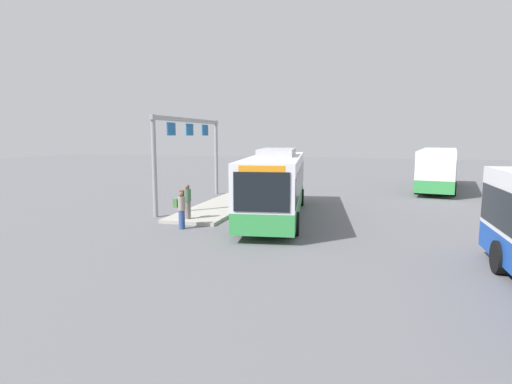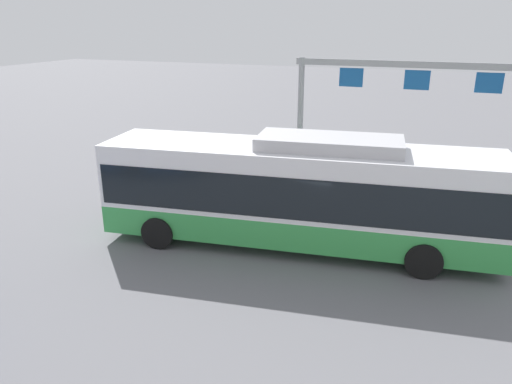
{
  "view_description": "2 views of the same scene",
  "coord_description": "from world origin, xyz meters",
  "px_view_note": "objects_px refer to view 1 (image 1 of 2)",
  "views": [
    {
      "loc": [
        20.75,
        4.65,
        4.13
      ],
      "look_at": [
        2.03,
        -0.48,
        1.52
      ],
      "focal_mm": 29.41,
      "sensor_mm": 36.0,
      "label": 1
    },
    {
      "loc": [
        -3.83,
        13.24,
        6.56
      ],
      "look_at": [
        1.63,
        -0.78,
        1.27
      ],
      "focal_mm": 34.25,
      "sensor_mm": 36.0,
      "label": 2
    }
  ],
  "objects_px": {
    "bus_background_left": "(438,167)",
    "person_boarding": "(187,200)",
    "bus_main": "(276,182)",
    "trash_bin": "(244,188)",
    "person_waiting_near": "(181,209)"
  },
  "relations": [
    {
      "from": "trash_bin",
      "to": "bus_main",
      "type": "bearing_deg",
      "value": 29.68
    },
    {
      "from": "person_boarding",
      "to": "trash_bin",
      "type": "relative_size",
      "value": 1.86
    },
    {
      "from": "person_boarding",
      "to": "trash_bin",
      "type": "height_order",
      "value": "person_boarding"
    },
    {
      "from": "bus_main",
      "to": "person_waiting_near",
      "type": "relative_size",
      "value": 7.13
    },
    {
      "from": "bus_main",
      "to": "trash_bin",
      "type": "height_order",
      "value": "bus_main"
    },
    {
      "from": "bus_main",
      "to": "bus_background_left",
      "type": "height_order",
      "value": "bus_main"
    },
    {
      "from": "bus_background_left",
      "to": "person_waiting_near",
      "type": "relative_size",
      "value": 6.68
    },
    {
      "from": "trash_bin",
      "to": "person_waiting_near",
      "type": "bearing_deg",
      "value": 0.83
    },
    {
      "from": "person_waiting_near",
      "to": "trash_bin",
      "type": "distance_m",
      "value": 10.22
    },
    {
      "from": "bus_background_left",
      "to": "person_boarding",
      "type": "bearing_deg",
      "value": 150.41
    },
    {
      "from": "bus_main",
      "to": "person_waiting_near",
      "type": "distance_m",
      "value": 5.3
    },
    {
      "from": "bus_background_left",
      "to": "person_boarding",
      "type": "height_order",
      "value": "bus_background_left"
    },
    {
      "from": "person_waiting_near",
      "to": "bus_background_left",
      "type": "bearing_deg",
      "value": 44.27
    },
    {
      "from": "bus_background_left",
      "to": "trash_bin",
      "type": "distance_m",
      "value": 15.29
    },
    {
      "from": "bus_main",
      "to": "person_boarding",
      "type": "bearing_deg",
      "value": -64.63
    }
  ]
}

